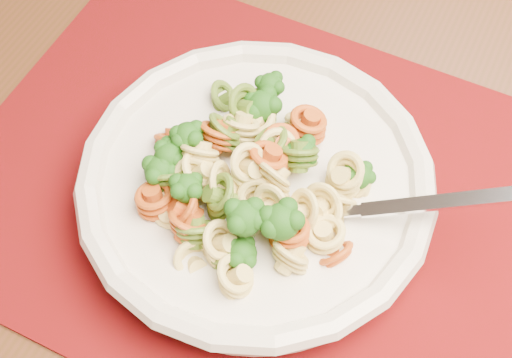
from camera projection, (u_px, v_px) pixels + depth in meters
The scene contains 5 objects.
dining_table at pixel (277, 152), 0.71m from camera, with size 1.41×0.97×0.75m.
placemat at pixel (254, 189), 0.56m from camera, with size 0.46×0.36×0.00m, color #65040E.
pasta_bowl at pixel (256, 186), 0.53m from camera, with size 0.27×0.27×0.05m.
pasta_broccoli_heap at pixel (256, 175), 0.51m from camera, with size 0.22×0.22×0.06m, color #DFCD6E, non-canonical shape.
fork at pixel (327, 214), 0.50m from camera, with size 0.19×0.02×0.01m, color silver, non-canonical shape.
Camera 1 is at (-0.16, -0.57, 1.23)m, focal length 50.00 mm.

